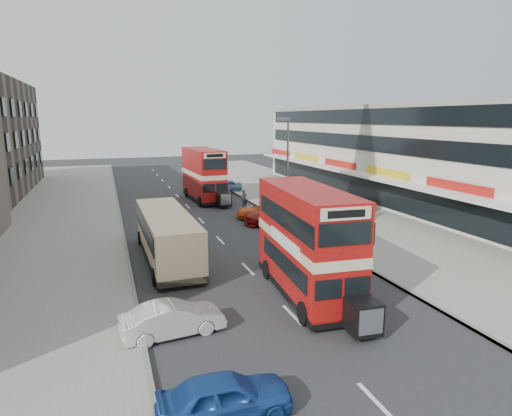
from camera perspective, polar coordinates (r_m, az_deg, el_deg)
name	(u,v)px	position (r m, az deg, el deg)	size (l,w,h in m)	color
ground	(314,338)	(17.02, 7.72, -16.62)	(160.00, 160.00, 0.00)	#28282B
road_surface	(201,221)	(34.94, -7.24, -1.65)	(12.00, 90.00, 0.01)	#28282B
pavement_right	(334,209)	(39.12, 10.20, -0.19)	(12.00, 90.00, 0.15)	gray
pavement_left	(35,232)	(34.59, -27.09, -2.89)	(12.00, 90.00, 0.15)	gray
kerb_left	(122,226)	(34.23, -17.28, -2.25)	(0.20, 90.00, 0.16)	gray
kerb_right	(272,214)	(36.63, 2.12, -0.82)	(0.20, 90.00, 0.16)	gray
commercial_row	(398,153)	(44.49, 18.16, 6.86)	(9.90, 46.20, 9.30)	beige
street_lamp	(287,161)	(34.21, 4.07, 6.26)	(1.00, 0.20, 8.12)	slate
bus_main	(307,242)	(19.82, 6.74, -4.46)	(3.03, 8.95, 4.84)	black
bus_second	(204,175)	(43.02, -6.90, 4.41)	(2.93, 9.02, 4.94)	black
coach	(167,234)	(25.31, -11.69, -3.43)	(2.67, 9.82, 2.59)	black
car_left_near	(225,396)	(12.87, -4.10, -23.53)	(1.50, 3.73, 1.27)	#1B4597
car_left_front	(173,319)	(17.11, -10.90, -14.18)	(1.35, 3.88, 1.28)	silver
car_right_a	(276,215)	(33.48, 2.71, -0.86)	(2.07, 5.10, 1.48)	maroon
car_right_b	(262,211)	(35.41, 0.85, -0.38)	(2.00, 4.35, 1.21)	#D84B15
car_right_c	(224,186)	(48.00, -4.26, 2.91)	(1.61, 4.00, 1.36)	#638EC6
pedestrian_near	(328,217)	(31.95, 9.44, -1.15)	(0.63, 0.43, 1.70)	gray
cyclist	(244,204)	(38.05, -1.59, 0.51)	(0.64, 1.64, 1.89)	gray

